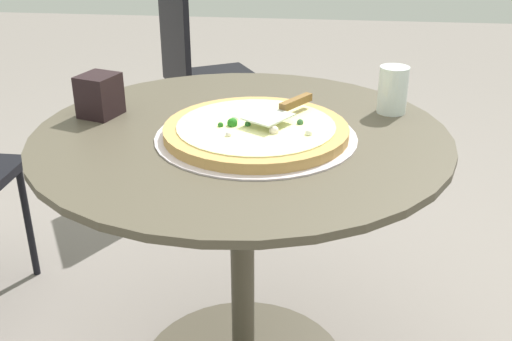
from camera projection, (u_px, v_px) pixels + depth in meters
The scene contains 6 objects.
patio_table at pixel (242, 211), 1.52m from camera, with size 0.97×0.97×0.73m.
pizza_on_tray at pixel (256, 131), 1.39m from camera, with size 0.46×0.46×0.05m.
pizza_server at pixel (283, 109), 1.41m from camera, with size 0.20×0.15×0.02m.
drinking_cup at pixel (393, 90), 1.53m from camera, with size 0.07×0.07×0.12m, color silver.
napkin_dispenser at pixel (99, 95), 1.51m from camera, with size 0.09×0.08×0.10m, color black.
patio_chair_far at pixel (198, 66), 2.68m from camera, with size 0.51×0.51×0.91m.
Camera 1 is at (1.32, 0.19, 1.25)m, focal length 43.09 mm.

